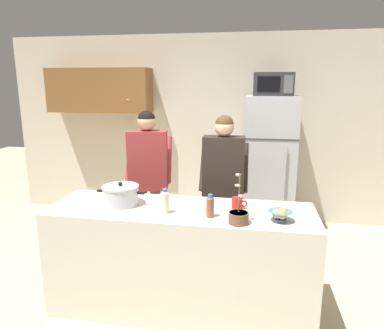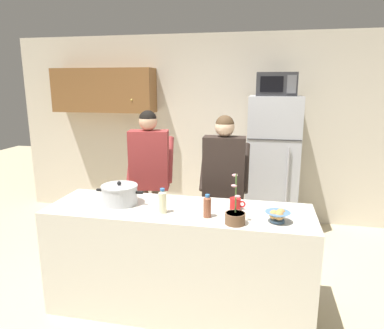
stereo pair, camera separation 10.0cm
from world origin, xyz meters
name	(u,v)px [view 1 (the left image)]	position (x,y,z in m)	size (l,w,h in m)	color
ground_plane	(181,306)	(0.00, 0.00, 0.00)	(14.00, 14.00, 0.00)	#C6B793
back_wall_unit	(197,123)	(-0.22, 2.27, 1.38)	(6.00, 0.48, 2.60)	beige
kitchen_island	(181,259)	(0.00, 0.00, 0.46)	(2.21, 0.68, 0.92)	silver
refrigerator	(269,165)	(0.79, 1.85, 0.89)	(0.64, 0.68, 1.79)	#B7BABF
microwave	(273,84)	(0.79, 1.83, 1.93)	(0.48, 0.37, 0.28)	#2D2D30
person_near_pot	(148,168)	(-0.54, 0.87, 1.04)	(0.56, 0.48, 1.66)	#726656
person_by_sink	(223,176)	(0.29, 0.74, 1.02)	(0.50, 0.42, 1.64)	#33384C
cooking_pot	(121,195)	(-0.52, 0.01, 1.00)	(0.42, 0.31, 0.20)	silver
coffee_mug	(237,203)	(0.46, 0.08, 0.97)	(0.13, 0.09, 0.10)	red
bread_bowl	(280,215)	(0.80, -0.14, 0.97)	(0.19, 0.19, 0.10)	#4C7299
bottle_near_edge	(165,201)	(-0.10, -0.12, 1.02)	(0.07, 0.07, 0.20)	beige
bottle_mid_counter	(210,206)	(0.26, -0.14, 1.01)	(0.06, 0.06, 0.18)	brown
potted_orchid	(239,216)	(0.49, -0.24, 0.98)	(0.15, 0.15, 0.38)	brown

